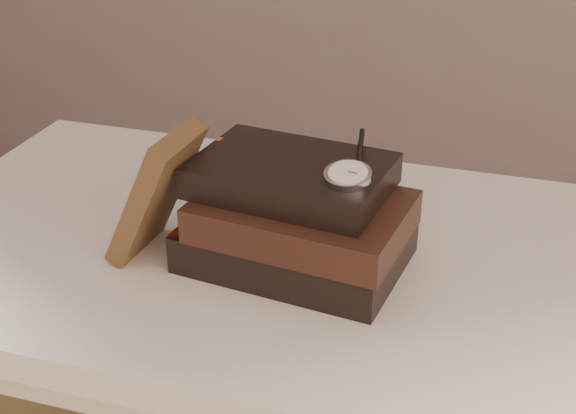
% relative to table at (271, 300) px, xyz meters
% --- Properties ---
extents(table, '(1.00, 0.60, 0.75)m').
position_rel_table_xyz_m(table, '(0.00, 0.00, 0.00)').
color(table, silver).
rests_on(table, ground).
extents(book_stack, '(0.29, 0.22, 0.13)m').
position_rel_table_xyz_m(book_stack, '(0.05, -0.03, 0.15)').
color(book_stack, black).
rests_on(book_stack, table).
extents(journal, '(0.11, 0.11, 0.17)m').
position_rel_table_xyz_m(journal, '(-0.13, -0.07, 0.18)').
color(journal, '#3E2917').
rests_on(journal, table).
extents(pocket_watch, '(0.06, 0.16, 0.02)m').
position_rel_table_xyz_m(pocket_watch, '(0.11, -0.05, 0.23)').
color(pocket_watch, silver).
rests_on(pocket_watch, book_stack).
extents(eyeglasses, '(0.12, 0.14, 0.05)m').
position_rel_table_xyz_m(eyeglasses, '(-0.04, 0.07, 0.17)').
color(eyeglasses, silver).
rests_on(eyeglasses, book_stack).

